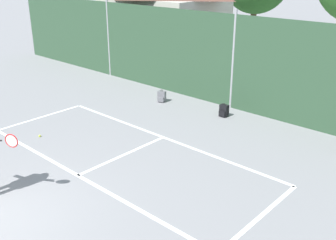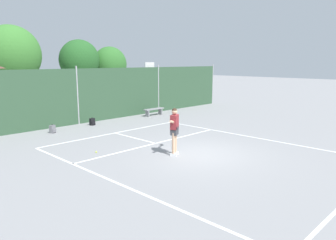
{
  "view_description": "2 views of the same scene",
  "coord_description": "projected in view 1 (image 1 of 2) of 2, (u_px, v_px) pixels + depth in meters",
  "views": [
    {
      "loc": [
        7.2,
        -2.26,
        4.76
      ],
      "look_at": [
        0.6,
        5.05,
        0.84
      ],
      "focal_mm": 42.35,
      "sensor_mm": 36.0,
      "label": 1
    },
    {
      "loc": [
        -9.62,
        -7.68,
        3.62
      ],
      "look_at": [
        1.0,
        2.67,
        0.91
      ],
      "focal_mm": 34.42,
      "sensor_mm": 36.0,
      "label": 2
    }
  ],
  "objects": [
    {
      "name": "court_markings",
      "position": [
        5.0,
        208.0,
        8.25
      ],
      "size": [
        8.3,
        11.1,
        0.01
      ],
      "color": "white",
      "rests_on": "ground"
    },
    {
      "name": "chainlink_fence",
      "position": [
        233.0,
        63.0,
        13.41
      ],
      "size": [
        26.09,
        0.09,
        3.36
      ],
      "color": "#2D4C33",
      "rests_on": "ground"
    },
    {
      "name": "tennis_ball",
      "position": [
        40.0,
        136.0,
        11.6
      ],
      "size": [
        0.07,
        0.07,
        0.07
      ],
      "primitive_type": "sphere",
      "color": "#CCE033",
      "rests_on": "ground"
    },
    {
      "name": "clubhouse_building",
      "position": [
        163.0,
        11.0,
        19.89
      ],
      "size": [
        6.04,
        4.42,
        4.8
      ],
      "color": "beige",
      "rests_on": "ground"
    },
    {
      "name": "backpack_grey",
      "position": [
        162.0,
        97.0,
        14.49
      ],
      "size": [
        0.33,
        0.32,
        0.46
      ],
      "color": "slate",
      "rests_on": "ground"
    },
    {
      "name": "backpack_black",
      "position": [
        224.0,
        111.0,
        13.1
      ],
      "size": [
        0.29,
        0.25,
        0.46
      ],
      "color": "black",
      "rests_on": "ground"
    }
  ]
}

